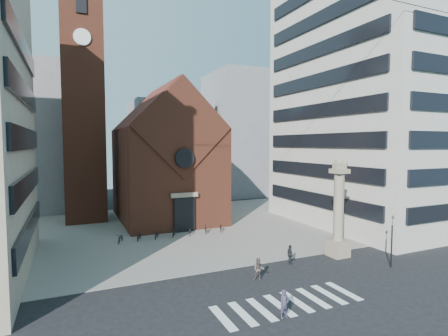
{
  "coord_description": "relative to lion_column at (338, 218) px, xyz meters",
  "views": [
    {
      "loc": [
        -11.95,
        -20.96,
        10.13
      ],
      "look_at": [
        1.0,
        8.0,
        7.91
      ],
      "focal_mm": 28.0,
      "sensor_mm": 36.0,
      "label": 1
    }
  ],
  "objects": [
    {
      "name": "scooter_3",
      "position": [
        -11.71,
        12.35,
        -2.92
      ],
      "size": [
        1.06,
        1.68,
        0.98
      ],
      "primitive_type": "imported",
      "rotation": [
        0.0,
        0.0,
        -0.4
      ],
      "color": "black",
      "rests_on": "piazza"
    },
    {
      "name": "pedestrian_0",
      "position": [
        -10.71,
        -7.44,
        -2.62
      ],
      "size": [
        0.61,
        0.4,
        1.67
      ],
      "primitive_type": "imported",
      "rotation": [
        0.0,
        0.0,
        0.0
      ],
      "color": "#363245",
      "rests_on": "ground"
    },
    {
      "name": "building_right",
      "position": [
        13.99,
        9.0,
        12.54
      ],
      "size": [
        18.0,
        22.0,
        32.0
      ],
      "primitive_type": "cube",
      "color": "beige",
      "rests_on": "ground"
    },
    {
      "name": "traffic_light",
      "position": [
        1.99,
        -4.0,
        -1.17
      ],
      "size": [
        0.13,
        0.16,
        4.3
      ],
      "color": "black",
      "rests_on": "ground"
    },
    {
      "name": "scooter_6",
      "position": [
        -6.11,
        12.35,
        -2.97
      ],
      "size": [
        1.19,
        1.77,
        0.88
      ],
      "primitive_type": "imported",
      "rotation": [
        0.0,
        0.0,
        -0.4
      ],
      "color": "black",
      "rests_on": "piazza"
    },
    {
      "name": "campanile",
      "position": [
        -20.01,
        25.0,
        12.28
      ],
      "size": [
        5.5,
        5.5,
        31.2
      ],
      "color": "brown",
      "rests_on": "ground"
    },
    {
      "name": "ground",
      "position": [
        -10.01,
        -3.0,
        -3.46
      ],
      "size": [
        120.0,
        120.0,
        0.0
      ],
      "primitive_type": "plane",
      "color": "black",
      "rests_on": "ground"
    },
    {
      "name": "scooter_2",
      "position": [
        -13.58,
        12.35,
        -2.97
      ],
      "size": [
        1.19,
        1.77,
        0.88
      ],
      "primitive_type": "imported",
      "rotation": [
        0.0,
        0.0,
        -0.4
      ],
      "color": "black",
      "rests_on": "piazza"
    },
    {
      "name": "bg_block_mid",
      "position": [
        -4.01,
        42.0,
        5.54
      ],
      "size": [
        14.0,
        12.0,
        18.0
      ],
      "primitive_type": "cube",
      "color": "gray",
      "rests_on": "ground"
    },
    {
      "name": "zebra_crossing",
      "position": [
        -9.46,
        -6.0,
        -3.45
      ],
      "size": [
        10.2,
        3.2,
        0.01
      ],
      "primitive_type": null,
      "color": "white",
      "rests_on": "ground"
    },
    {
      "name": "piazza",
      "position": [
        -10.01,
        16.0,
        -3.43
      ],
      "size": [
        46.0,
        30.0,
        0.05
      ],
      "primitive_type": "cube",
      "color": "gray",
      "rests_on": "ground"
    },
    {
      "name": "pedestrian_2",
      "position": [
        -5.16,
        0.0,
        -2.63
      ],
      "size": [
        0.6,
        1.03,
        1.65
      ],
      "primitive_type": "imported",
      "rotation": [
        0.0,
        0.0,
        1.35
      ],
      "color": "#23252A",
      "rests_on": "ground"
    },
    {
      "name": "scooter_4",
      "position": [
        -9.84,
        12.35,
        -2.97
      ],
      "size": [
        1.19,
        1.77,
        0.88
      ],
      "primitive_type": "imported",
      "rotation": [
        0.0,
        0.0,
        -0.4
      ],
      "color": "black",
      "rests_on": "piazza"
    },
    {
      "name": "scooter_0",
      "position": [
        -17.31,
        12.35,
        -2.97
      ],
      "size": [
        1.19,
        1.77,
        0.88
      ],
      "primitive_type": "imported",
      "rotation": [
        0.0,
        0.0,
        -0.4
      ],
      "color": "black",
      "rests_on": "piazza"
    },
    {
      "name": "bg_block_right",
      "position": [
        11.99,
        39.0,
        8.54
      ],
      "size": [
        16.0,
        14.0,
        24.0
      ],
      "primitive_type": "cube",
      "color": "gray",
      "rests_on": "ground"
    },
    {
      "name": "church",
      "position": [
        -10.01,
        22.04,
        4.53
      ],
      "size": [
        12.0,
        16.65,
        18.0
      ],
      "color": "brown",
      "rests_on": "ground"
    },
    {
      "name": "scooter_1",
      "position": [
        -15.44,
        12.35,
        -2.92
      ],
      "size": [
        1.06,
        1.68,
        0.98
      ],
      "primitive_type": "imported",
      "rotation": [
        0.0,
        0.0,
        -0.4
      ],
      "color": "black",
      "rests_on": "piazza"
    },
    {
      "name": "lion_column",
      "position": [
        0.0,
        0.0,
        0.0
      ],
      "size": [
        1.63,
        1.6,
        8.68
      ],
      "color": "gray",
      "rests_on": "ground"
    },
    {
      "name": "bg_block_left",
      "position": [
        -30.01,
        37.0,
        7.54
      ],
      "size": [
        16.0,
        14.0,
        22.0
      ],
      "primitive_type": "cube",
      "color": "gray",
      "rests_on": "ground"
    },
    {
      "name": "scooter_5",
      "position": [
        -7.98,
        12.35,
        -2.92
      ],
      "size": [
        1.06,
        1.68,
        0.98
      ],
      "primitive_type": "imported",
      "rotation": [
        0.0,
        0.0,
        -0.4
      ],
      "color": "black",
      "rests_on": "piazza"
    },
    {
      "name": "pedestrian_1",
      "position": [
        -9.33,
        -2.01,
        -2.61
      ],
      "size": [
        1.03,
        0.95,
        1.69
      ],
      "primitive_type": "imported",
      "rotation": [
        0.0,
        0.0,
        -0.5
      ],
      "color": "#554944",
      "rests_on": "ground"
    }
  ]
}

